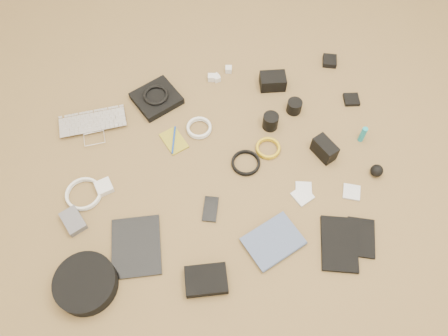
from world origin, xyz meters
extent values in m
cube|color=brown|center=(0.00, 0.00, -0.02)|extent=(4.00, 4.00, 0.04)
imported|color=silver|center=(-0.51, 0.31, 0.01)|extent=(0.30, 0.22, 0.02)
cube|color=black|center=(-0.21, 0.42, 0.02)|extent=(0.25, 0.25, 0.03)
torus|color=black|center=(-0.21, 0.42, 0.04)|extent=(0.13, 0.13, 0.01)
cube|color=silver|center=(0.08, 0.49, 0.01)|extent=(0.04, 0.04, 0.03)
cube|color=silver|center=(0.06, 0.50, 0.02)|extent=(0.04, 0.04, 0.03)
cube|color=silver|center=(0.16, 0.53, 0.01)|extent=(0.04, 0.04, 0.03)
cube|color=silver|center=(0.09, 0.49, 0.01)|extent=(0.03, 0.03, 0.03)
cube|color=black|center=(0.34, 0.40, 0.03)|extent=(0.13, 0.10, 0.07)
cube|color=black|center=(0.66, 0.48, 0.01)|extent=(0.09, 0.09, 0.03)
cube|color=olive|center=(-0.17, 0.18, 0.00)|extent=(0.12, 0.15, 0.01)
cylinder|color=#13399F|center=(-0.17, 0.18, 0.01)|extent=(0.04, 0.14, 0.01)
torus|color=white|center=(-0.05, 0.22, 0.01)|extent=(0.12, 0.12, 0.01)
cylinder|color=black|center=(0.27, 0.17, 0.04)|extent=(0.07, 0.07, 0.07)
cylinder|color=black|center=(0.40, 0.24, 0.03)|extent=(0.09, 0.09, 0.06)
cube|color=black|center=(0.68, 0.24, 0.01)|extent=(0.08, 0.08, 0.02)
cube|color=silver|center=(-0.49, 0.01, 0.01)|extent=(0.08, 0.08, 0.03)
torus|color=white|center=(-0.57, -0.01, 0.01)|extent=(0.18, 0.18, 0.01)
torus|color=black|center=(0.12, 0.00, 0.01)|extent=(0.15, 0.15, 0.01)
torus|color=gold|center=(0.23, 0.05, 0.01)|extent=(0.11, 0.11, 0.01)
cube|color=black|center=(0.46, -0.02, 0.04)|extent=(0.10, 0.12, 0.08)
cylinder|color=teal|center=(0.65, 0.02, 0.04)|extent=(0.03, 0.03, 0.08)
cube|color=#58575C|center=(-0.62, -0.12, 0.02)|extent=(0.11, 0.13, 0.03)
cube|color=black|center=(-0.39, -0.27, 0.01)|extent=(0.21, 0.26, 0.01)
cube|color=black|center=(-0.07, -0.18, 0.00)|extent=(0.09, 0.12, 0.01)
cube|color=silver|center=(0.31, -0.20, 0.01)|extent=(0.10, 0.10, 0.01)
cube|color=silver|center=(0.32, -0.17, 0.00)|extent=(0.08, 0.08, 0.01)
cube|color=silver|center=(0.52, -0.22, 0.00)|extent=(0.09, 0.09, 0.01)
sphere|color=black|center=(0.64, -0.16, 0.03)|extent=(0.07, 0.07, 0.05)
cylinder|color=black|center=(-0.58, -0.39, 0.03)|extent=(0.28, 0.28, 0.06)
cube|color=black|center=(-0.14, -0.46, 0.02)|extent=(0.17, 0.13, 0.04)
imported|color=#465476|center=(0.17, -0.44, 0.01)|extent=(0.26, 0.23, 0.02)
cube|color=black|center=(0.39, -0.43, 0.01)|extent=(0.20, 0.25, 0.02)
cube|color=black|center=(0.48, -0.42, 0.01)|extent=(0.16, 0.19, 0.01)
camera|label=1|loc=(-0.17, -0.91, 1.63)|focal=35.00mm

